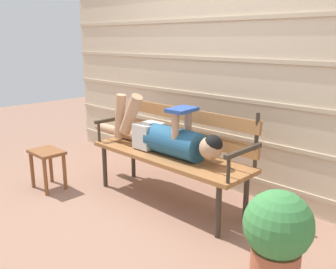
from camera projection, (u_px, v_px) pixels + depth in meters
name	position (u px, v px, depth m)	size (l,w,h in m)	color
ground_plane	(159.00, 205.00, 3.31)	(12.00, 12.00, 0.00)	#936B56
house_siding	(216.00, 78.00, 3.58)	(4.59, 0.08, 2.19)	beige
park_bench	(173.00, 148.00, 3.31)	(1.62, 0.50, 0.91)	#9E6638
reclining_person	(163.00, 136.00, 3.27)	(1.72, 0.26, 0.52)	#23567A
footstool	(47.00, 160.00, 3.62)	(0.35, 0.25, 0.40)	brown
potted_plant	(277.00, 236.00, 2.10)	(0.40, 0.40, 0.63)	#AD5B3D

